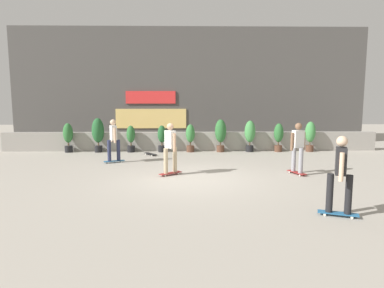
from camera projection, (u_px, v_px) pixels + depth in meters
The scene contains 17 objects.
ground_plane at pixel (193, 179), 10.34m from camera, with size 48.00×48.00×0.00m, color #A8A093.
planter_wall at pixel (190, 141), 16.23m from camera, with size 18.00×0.40×0.90m, color gray.
building_backdrop at pixel (189, 87), 19.84m from camera, with size 20.00×2.08×6.50m.
potted_plant_0 at pixel (68, 136), 15.63m from camera, with size 0.45×0.45×1.37m.
potted_plant_1 at pixel (98, 132), 15.64m from camera, with size 0.56×0.56×1.61m.
potted_plant_2 at pixel (131, 138), 15.70m from camera, with size 0.39×0.39×1.25m.
potted_plant_3 at pixel (162, 138), 15.73m from camera, with size 0.39×0.39×1.26m.
potted_plant_4 at pixel (190, 137), 15.75m from camera, with size 0.42×0.42×1.31m.
potted_plant_5 at pixel (221, 133), 15.76m from camera, with size 0.53×0.53×1.54m.
potted_plant_6 at pixel (250, 134), 15.79m from camera, with size 0.50×0.50×1.48m.
potted_plant_7 at pixel (279, 136), 15.83m from camera, with size 0.44×0.44×1.35m.
potted_plant_8 at pixel (310, 134), 15.85m from camera, with size 0.48×0.48×1.43m.
skater_mid_plaza at pixel (170, 146), 10.77m from camera, with size 0.75×0.65×1.70m.
skater_far_left at pixel (298, 146), 10.89m from camera, with size 0.53×0.82×1.70m.
skater_foreground at pixel (340, 172), 6.89m from camera, with size 0.82×0.53×1.70m.
skater_by_wall_left at pixel (113, 139), 12.95m from camera, with size 0.81×0.53×1.70m.
skateboard_near_camera at pixel (150, 154), 14.86m from camera, with size 0.64×0.76×0.08m.
Camera 1 is at (-0.23, -10.11, 2.40)m, focal length 31.27 mm.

